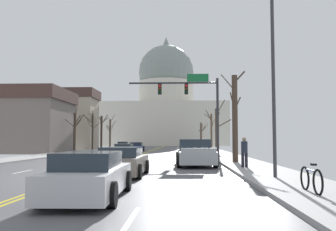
{
  "coord_description": "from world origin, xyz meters",
  "views": [
    {
      "loc": [
        4.57,
        -16.1,
        1.63
      ],
      "look_at": [
        2.92,
        23.57,
        4.25
      ],
      "focal_mm": 38.61,
      "sensor_mm": 36.0,
      "label": 1
    }
  ],
  "objects_px": {
    "pedestrian_00": "(244,151)",
    "bicycle_parked": "(311,180)",
    "sedan_near_02": "(122,162)",
    "sedan_oncoming_01": "(136,147)",
    "sedan_oncoming_00": "(124,150)",
    "sedan_near_00": "(192,153)",
    "signal_gantry": "(193,98)",
    "sedan_near_03": "(90,176)",
    "street_lamp_right": "(266,55)",
    "sedan_oncoming_02": "(123,146)",
    "pickup_truck_near_01": "(195,154)"
  },
  "relations": [
    {
      "from": "pedestrian_00",
      "to": "bicycle_parked",
      "type": "xyz_separation_m",
      "value": [
        0.37,
        -8.93,
        -0.54
      ]
    },
    {
      "from": "sedan_near_02",
      "to": "bicycle_parked",
      "type": "bearing_deg",
      "value": -41.0
    },
    {
      "from": "sedan_oncoming_01",
      "to": "pedestrian_00",
      "type": "bearing_deg",
      "value": -71.75
    },
    {
      "from": "sedan_oncoming_01",
      "to": "sedan_oncoming_00",
      "type": "bearing_deg",
      "value": -89.47
    },
    {
      "from": "sedan_near_00",
      "to": "pedestrian_00",
      "type": "distance_m",
      "value": 9.11
    },
    {
      "from": "signal_gantry",
      "to": "sedan_near_03",
      "type": "relative_size",
      "value": 1.68
    },
    {
      "from": "sedan_near_03",
      "to": "bicycle_parked",
      "type": "xyz_separation_m",
      "value": [
        6.21,
        0.53,
        -0.12
      ]
    },
    {
      "from": "sedan_near_02",
      "to": "sedan_oncoming_00",
      "type": "bearing_deg",
      "value": 99.24
    },
    {
      "from": "sedan_near_00",
      "to": "sedan_near_02",
      "type": "xyz_separation_m",
      "value": [
        -3.36,
        -12.16,
        0.02
      ]
    },
    {
      "from": "sedan_near_00",
      "to": "sedan_oncoming_01",
      "type": "relative_size",
      "value": 1.03
    },
    {
      "from": "sedan_near_03",
      "to": "sedan_oncoming_01",
      "type": "distance_m",
      "value": 38.62
    },
    {
      "from": "sedan_near_02",
      "to": "bicycle_parked",
      "type": "height_order",
      "value": "sedan_near_02"
    },
    {
      "from": "street_lamp_right",
      "to": "sedan_oncoming_01",
      "type": "distance_m",
      "value": 35.53
    },
    {
      "from": "sedan_oncoming_01",
      "to": "pedestrian_00",
      "type": "xyz_separation_m",
      "value": [
        9.55,
        -28.98,
        0.46
      ]
    },
    {
      "from": "sedan_oncoming_02",
      "to": "bicycle_parked",
      "type": "xyz_separation_m",
      "value": [
        13.54,
        -48.74,
        -0.09
      ]
    },
    {
      "from": "sedan_oncoming_01",
      "to": "sedan_oncoming_02",
      "type": "relative_size",
      "value": 0.97
    },
    {
      "from": "signal_gantry",
      "to": "sedan_oncoming_00",
      "type": "distance_m",
      "value": 10.35
    },
    {
      "from": "sedan_near_00",
      "to": "pedestrian_00",
      "type": "relative_size",
      "value": 2.85
    },
    {
      "from": "sedan_near_00",
      "to": "sedan_near_02",
      "type": "distance_m",
      "value": 12.62
    },
    {
      "from": "street_lamp_right",
      "to": "sedan_oncoming_00",
      "type": "height_order",
      "value": "street_lamp_right"
    },
    {
      "from": "pedestrian_00",
      "to": "street_lamp_right",
      "type": "bearing_deg",
      "value": -88.78
    },
    {
      "from": "sedan_oncoming_01",
      "to": "sedan_oncoming_02",
      "type": "bearing_deg",
      "value": 108.48
    },
    {
      "from": "signal_gantry",
      "to": "pickup_truck_near_01",
      "type": "height_order",
      "value": "signal_gantry"
    },
    {
      "from": "signal_gantry",
      "to": "sedan_oncoming_01",
      "type": "height_order",
      "value": "signal_gantry"
    },
    {
      "from": "pickup_truck_near_01",
      "to": "sedan_oncoming_01",
      "type": "distance_m",
      "value": 26.74
    },
    {
      "from": "signal_gantry",
      "to": "pedestrian_00",
      "type": "distance_m",
      "value": 13.11
    },
    {
      "from": "sedan_near_03",
      "to": "sedan_oncoming_02",
      "type": "distance_m",
      "value": 49.81
    },
    {
      "from": "sedan_oncoming_00",
      "to": "pedestrian_00",
      "type": "height_order",
      "value": "pedestrian_00"
    },
    {
      "from": "pickup_truck_near_01",
      "to": "sedan_oncoming_01",
      "type": "bearing_deg",
      "value": 105.28
    },
    {
      "from": "bicycle_parked",
      "to": "sedan_oncoming_02",
      "type": "bearing_deg",
      "value": 105.53
    },
    {
      "from": "signal_gantry",
      "to": "sedan_near_03",
      "type": "xyz_separation_m",
      "value": [
        -3.46,
        -21.63,
        -4.68
      ]
    },
    {
      "from": "sedan_oncoming_02",
      "to": "pickup_truck_near_01",
      "type": "bearing_deg",
      "value": -73.76
    },
    {
      "from": "street_lamp_right",
      "to": "bicycle_parked",
      "type": "relative_size",
      "value": 4.69
    },
    {
      "from": "signal_gantry",
      "to": "sedan_near_02",
      "type": "height_order",
      "value": "signal_gantry"
    },
    {
      "from": "pickup_truck_near_01",
      "to": "bicycle_parked",
      "type": "distance_m",
      "value": 12.46
    },
    {
      "from": "street_lamp_right",
      "to": "pedestrian_00",
      "type": "bearing_deg",
      "value": 91.22
    },
    {
      "from": "sedan_oncoming_01",
      "to": "sedan_oncoming_02",
      "type": "height_order",
      "value": "sedan_oncoming_02"
    },
    {
      "from": "sedan_oncoming_00",
      "to": "pedestrian_00",
      "type": "distance_m",
      "value": 20.39
    },
    {
      "from": "pickup_truck_near_01",
      "to": "pedestrian_00",
      "type": "height_order",
      "value": "pedestrian_00"
    },
    {
      "from": "street_lamp_right",
      "to": "pickup_truck_near_01",
      "type": "height_order",
      "value": "street_lamp_right"
    },
    {
      "from": "sedan_oncoming_02",
      "to": "pedestrian_00",
      "type": "height_order",
      "value": "pedestrian_00"
    },
    {
      "from": "pickup_truck_near_01",
      "to": "sedan_near_02",
      "type": "distance_m",
      "value": 7.47
    },
    {
      "from": "pedestrian_00",
      "to": "bicycle_parked",
      "type": "relative_size",
      "value": 0.91
    },
    {
      "from": "sedan_oncoming_02",
      "to": "sedan_oncoming_00",
      "type": "bearing_deg",
      "value": -80.3
    },
    {
      "from": "street_lamp_right",
      "to": "pedestrian_00",
      "type": "relative_size",
      "value": 5.17
    },
    {
      "from": "signal_gantry",
      "to": "sedan_oncoming_00",
      "type": "relative_size",
      "value": 1.69
    },
    {
      "from": "sedan_near_02",
      "to": "pedestrian_00",
      "type": "xyz_separation_m",
      "value": [
        5.96,
        3.44,
        0.42
      ]
    },
    {
      "from": "sedan_near_03",
      "to": "bicycle_parked",
      "type": "relative_size",
      "value": 2.66
    },
    {
      "from": "pickup_truck_near_01",
      "to": "sedan_oncoming_00",
      "type": "xyz_separation_m",
      "value": [
        -6.95,
        14.87,
        -0.16
      ]
    },
    {
      "from": "sedan_oncoming_00",
      "to": "sedan_oncoming_01",
      "type": "distance_m",
      "value": 10.92
    }
  ]
}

